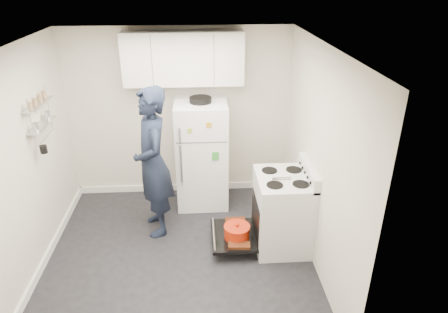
{
  "coord_description": "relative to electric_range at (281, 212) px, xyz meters",
  "views": [
    {
      "loc": [
        0.29,
        -3.94,
        3.19
      ],
      "look_at": [
        0.58,
        0.56,
        1.05
      ],
      "focal_mm": 32.0,
      "sensor_mm": 36.0,
      "label": 1
    }
  ],
  "objects": [
    {
      "name": "person",
      "position": [
        -1.57,
        0.43,
        0.51
      ],
      "size": [
        0.64,
        0.81,
        1.95
      ],
      "primitive_type": "imported",
      "rotation": [
        0.0,
        0.0,
        -1.3
      ],
      "color": "black",
      "rests_on": "ground"
    },
    {
      "name": "room",
      "position": [
        -1.29,
        -0.12,
        0.74
      ],
      "size": [
        3.21,
        3.21,
        2.51
      ],
      "color": "black",
      "rests_on": "ground"
    },
    {
      "name": "upper_cabinets",
      "position": [
        -1.16,
        1.28,
        1.63
      ],
      "size": [
        1.6,
        0.33,
        0.7
      ],
      "primitive_type": "cube",
      "color": "silver",
      "rests_on": "room"
    },
    {
      "name": "wall_shelf_rack",
      "position": [
        -2.78,
        0.34,
        1.21
      ],
      "size": [
        0.14,
        0.6,
        0.61
      ],
      "color": "#B2B2B7",
      "rests_on": "room"
    },
    {
      "name": "refrigerator",
      "position": [
        -0.95,
        1.1,
        0.31
      ],
      "size": [
        0.72,
        0.74,
        1.61
      ],
      "color": "white",
      "rests_on": "ground"
    },
    {
      "name": "open_oven_door",
      "position": [
        -0.57,
        -0.03,
        -0.27
      ],
      "size": [
        0.55,
        0.7,
        0.24
      ],
      "color": "black",
      "rests_on": "ground"
    },
    {
      "name": "electric_range",
      "position": [
        0.0,
        0.0,
        0.0
      ],
      "size": [
        0.66,
        0.76,
        1.1
      ],
      "color": "silver",
      "rests_on": "ground"
    }
  ]
}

